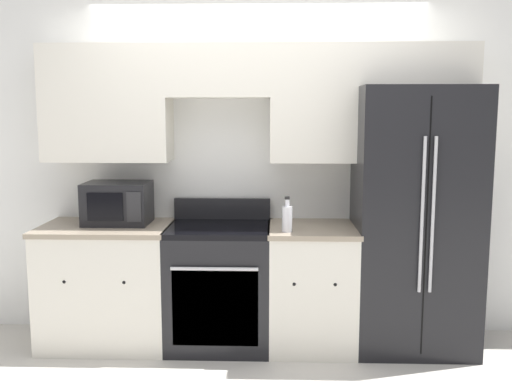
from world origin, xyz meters
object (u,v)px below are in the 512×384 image
at_px(oven_range, 219,285).
at_px(bottle, 287,218).
at_px(microwave, 118,203).
at_px(refrigerator, 412,218).

xyz_separation_m(oven_range, bottle, (0.49, -0.18, 0.54)).
bearing_deg(microwave, refrigerator, -0.06).
relative_size(oven_range, bottle, 4.27).
bearing_deg(bottle, oven_range, 160.22).
distance_m(microwave, bottle, 1.27).
bearing_deg(refrigerator, microwave, 179.94).
bearing_deg(oven_range, microwave, 174.80).
bearing_deg(bottle, microwave, 168.86).
height_order(microwave, bottle, microwave).
height_order(refrigerator, bottle, refrigerator).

